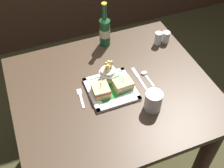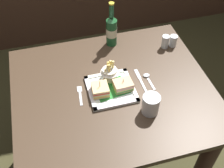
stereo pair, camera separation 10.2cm
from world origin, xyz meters
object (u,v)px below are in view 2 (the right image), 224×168
at_px(spoon, 148,77).
at_px(salt_shaker, 165,42).
at_px(sandwich_half_right, 123,85).
at_px(fries_cup, 109,72).
at_px(beer_bottle, 112,30).
at_px(dining_table, 113,111).
at_px(sandwich_half_left, 100,90).
at_px(pepper_shaker, 173,41).
at_px(square_plate, 111,89).
at_px(knife, 140,80).
at_px(water_glass, 151,105).
at_px(fork, 80,94).

distance_m(spoon, salt_shaker, 0.28).
xyz_separation_m(sandwich_half_right, fries_cup, (-0.05, 0.08, 0.02)).
bearing_deg(beer_bottle, salt_shaker, -21.15).
bearing_deg(sandwich_half_right, dining_table, 159.45).
height_order(sandwich_half_left, beer_bottle, beer_bottle).
relative_size(fries_cup, pepper_shaker, 1.61).
bearing_deg(square_plate, pepper_shaker, 28.91).
distance_m(square_plate, sandwich_half_left, 0.07).
distance_m(dining_table, square_plate, 0.19).
bearing_deg(salt_shaker, knife, -136.15).
distance_m(square_plate, knife, 0.17).
distance_m(beer_bottle, water_glass, 0.54).
relative_size(square_plate, spoon, 1.95).
height_order(sandwich_half_right, spoon, sandwich_half_right).
bearing_deg(pepper_shaker, square_plate, -151.09).
relative_size(dining_table, sandwich_half_left, 11.40).
relative_size(sandwich_half_left, pepper_shaker, 1.28).
relative_size(salt_shaker, pepper_shaker, 1.14).
distance_m(fork, pepper_shaker, 0.64).
distance_m(sandwich_half_left, fries_cup, 0.11).
relative_size(fork, knife, 0.73).
xyz_separation_m(dining_table, beer_bottle, (0.09, 0.35, 0.28)).
relative_size(water_glass, fork, 0.79).
relative_size(fries_cup, salt_shaker, 1.41).
xyz_separation_m(sandwich_half_left, knife, (0.23, 0.04, -0.03)).
distance_m(knife, salt_shaker, 0.31).
xyz_separation_m(knife, salt_shaker, (0.22, 0.22, 0.03)).
xyz_separation_m(sandwich_half_right, spoon, (0.15, 0.04, -0.03)).
distance_m(sandwich_half_right, salt_shaker, 0.42).
distance_m(water_glass, spoon, 0.22).
height_order(beer_bottle, salt_shaker, beer_bottle).
bearing_deg(dining_table, sandwich_half_left, -166.06).
relative_size(fries_cup, fork, 0.87).
bearing_deg(knife, water_glass, -96.79).
distance_m(salt_shaker, pepper_shaker, 0.05).
bearing_deg(spoon, sandwich_half_left, -170.72).
distance_m(sandwich_half_left, beer_bottle, 0.41).
bearing_deg(spoon, fork, -177.01).
height_order(sandwich_half_right, salt_shaker, salt_shaker).
bearing_deg(knife, square_plate, -170.29).
xyz_separation_m(sandwich_half_left, fries_cup, (0.07, 0.08, 0.02)).
xyz_separation_m(fries_cup, pepper_shaker, (0.43, 0.17, -0.03)).
relative_size(sandwich_half_right, pepper_shaker, 1.38).
bearing_deg(pepper_shaker, knife, -141.92).
bearing_deg(sandwich_half_left, spoon, 9.28).
relative_size(beer_bottle, salt_shaker, 3.48).
distance_m(spoon, pepper_shaker, 0.32).
bearing_deg(sandwich_half_right, sandwich_half_left, 180.00).
height_order(square_plate, fries_cup, fries_cup).
relative_size(fries_cup, spoon, 0.93).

